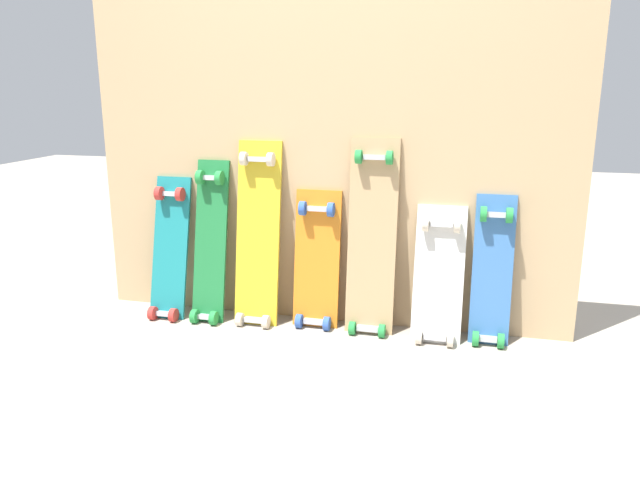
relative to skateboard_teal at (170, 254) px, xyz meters
The scene contains 9 objects.
ground_plane 0.86m from the skateboard_teal, ahead, with size 12.00×12.00×0.00m, color #A89E8E.
plywood_wall_panel 0.97m from the skateboard_teal, ahead, with size 2.37×0.04×1.74m, color tan.
skateboard_teal is the anchor object (origin of this frame).
skateboard_green 0.23m from the skateboard_teal, ahead, with size 0.17×0.24×0.86m.
skateboard_yellow 0.48m from the skateboard_teal, ahead, with size 0.22×0.22×0.96m.
skateboard_orange 0.77m from the skateboard_teal, ahead, with size 0.23×0.18×0.73m.
skateboard_natural 1.04m from the skateboard_teal, ahead, with size 0.23×0.19×0.99m.
skateboard_white 1.35m from the skateboard_teal, ahead, with size 0.23×0.23×0.69m.
skateboard_blue 1.59m from the skateboard_teal, ahead, with size 0.18×0.19×0.74m.
Camera 1 is at (0.68, -2.80, 1.18)m, focal length 34.49 mm.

